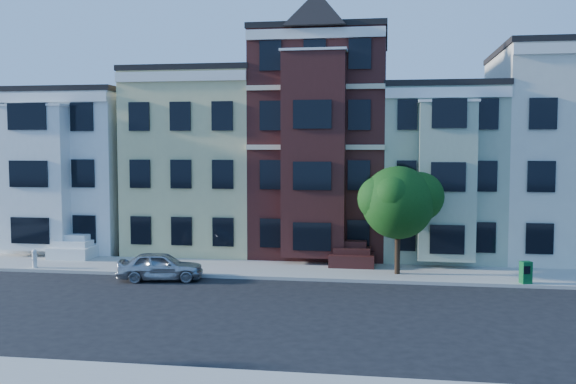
% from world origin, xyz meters
% --- Properties ---
extents(ground, '(120.00, 120.00, 0.00)m').
position_xyz_m(ground, '(0.00, 0.00, 0.00)').
color(ground, black).
extents(far_sidewalk, '(60.00, 4.00, 0.15)m').
position_xyz_m(far_sidewalk, '(0.00, 8.00, 0.07)').
color(far_sidewalk, '#9E9B93').
rests_on(far_sidewalk, ground).
extents(house_white, '(8.00, 9.00, 9.00)m').
position_xyz_m(house_white, '(-15.00, 14.50, 4.50)').
color(house_white, white).
rests_on(house_white, ground).
extents(house_yellow, '(7.00, 9.00, 10.00)m').
position_xyz_m(house_yellow, '(-7.00, 14.50, 5.00)').
color(house_yellow, '#D6CB88').
rests_on(house_yellow, ground).
extents(house_brown, '(7.00, 9.00, 12.00)m').
position_xyz_m(house_brown, '(0.00, 14.50, 6.00)').
color(house_brown, '#3A1513').
rests_on(house_brown, ground).
extents(house_green, '(6.00, 9.00, 9.00)m').
position_xyz_m(house_green, '(6.50, 14.50, 4.50)').
color(house_green, '#9BAC90').
rests_on(house_green, ground).
extents(house_cream, '(8.00, 9.00, 11.00)m').
position_xyz_m(house_cream, '(13.50, 14.50, 5.50)').
color(house_cream, silver).
rests_on(house_cream, ground).
extents(street_tree, '(6.16, 6.16, 6.17)m').
position_xyz_m(street_tree, '(4.14, 7.57, 3.24)').
color(street_tree, '#1A5016').
rests_on(street_tree, far_sidewalk).
extents(parked_car, '(4.03, 2.23, 1.30)m').
position_xyz_m(parked_car, '(-6.45, 5.20, 0.65)').
color(parked_car, '#A4A8AE').
rests_on(parked_car, ground).
extents(newspaper_box, '(0.53, 0.49, 0.95)m').
position_xyz_m(newspaper_box, '(9.58, 6.30, 0.63)').
color(newspaper_box, '#0C5928').
rests_on(newspaper_box, far_sidewalk).
extents(fire_hydrant, '(0.26, 0.26, 0.72)m').
position_xyz_m(fire_hydrant, '(-13.27, 6.38, 0.51)').
color(fire_hydrant, silver).
rests_on(fire_hydrant, far_sidewalk).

